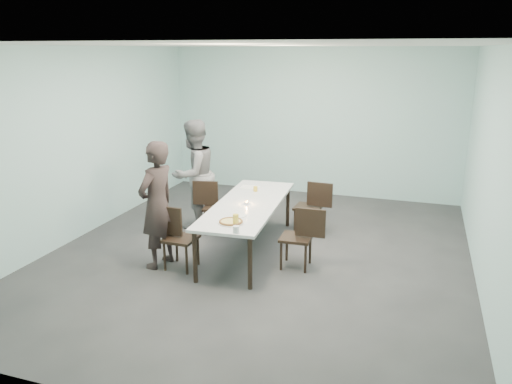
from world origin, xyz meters
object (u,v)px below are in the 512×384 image
(diner_far, at_px, (194,174))
(side_plate, at_px, (240,216))
(beer_glass, at_px, (236,220))
(amber_tumbler, at_px, (255,189))
(diner_near, at_px, (157,205))
(chair_far_right, at_px, (313,204))
(tealight, at_px, (246,203))
(chair_far_left, at_px, (212,203))
(chair_near_right, at_px, (302,234))
(water_tumbler, at_px, (236,230))
(chair_near_left, at_px, (176,233))
(table, at_px, (248,207))
(pizza, at_px, (231,222))

(diner_far, relative_size, side_plate, 10.22)
(beer_glass, height_order, amber_tumbler, beer_glass)
(diner_near, xyz_separation_m, side_plate, (1.10, 0.30, -0.13))
(chair_far_right, height_order, tealight, chair_far_right)
(chair_far_right, bearing_deg, chair_far_left, 20.33)
(tealight, bearing_deg, chair_far_left, 142.28)
(chair_near_right, distance_m, diner_far, 2.43)
(amber_tumbler, bearing_deg, diner_far, 175.09)
(chair_far_right, bearing_deg, water_tumbler, 81.42)
(diner_far, xyz_separation_m, amber_tumbler, (1.13, -0.10, -0.13))
(chair_near_left, bearing_deg, tealight, 49.29)
(chair_near_left, xyz_separation_m, tealight, (0.75, 0.82, 0.27))
(table, xyz_separation_m, diner_far, (-1.22, 0.74, 0.23))
(water_tumbler, distance_m, amber_tumbler, 1.91)
(table, height_order, diner_near, diner_near)
(side_plate, relative_size, beer_glass, 1.20)
(chair_far_right, height_order, water_tumbler, chair_far_right)
(chair_near_left, height_order, diner_near, diner_near)
(chair_near_right, distance_m, pizza, 1.03)
(chair_far_left, distance_m, diner_far, 0.60)
(diner_far, height_order, pizza, diner_far)
(pizza, xyz_separation_m, side_plate, (0.01, 0.31, -0.01))
(chair_far_left, xyz_separation_m, side_plate, (0.92, -1.17, 0.25))
(chair_near_right, distance_m, side_plate, 0.89)
(diner_near, bearing_deg, table, 143.41)
(diner_far, bearing_deg, beer_glass, 59.05)
(table, height_order, amber_tumbler, amber_tumbler)
(pizza, distance_m, side_plate, 0.31)
(table, xyz_separation_m, chair_near_right, (0.91, -0.34, -0.19))
(diner_near, bearing_deg, pizza, 101.27)
(diner_near, relative_size, amber_tumbler, 22.24)
(chair_near_left, relative_size, tealight, 15.54)
(chair_near_left, distance_m, diner_near, 0.46)
(pizza, distance_m, beer_glass, 0.12)
(diner_near, xyz_separation_m, water_tumbler, (1.28, -0.32, -0.09))
(diner_near, height_order, beer_glass, diner_near)
(chair_near_right, distance_m, chair_far_right, 1.41)
(chair_near_right, bearing_deg, beer_glass, 38.49)
(side_plate, height_order, amber_tumbler, amber_tumbler)
(pizza, relative_size, amber_tumbler, 4.25)
(chair_near_left, distance_m, pizza, 0.88)
(table, distance_m, chair_near_left, 1.17)
(chair_far_right, distance_m, pizza, 2.09)
(chair_far_right, distance_m, tealight, 1.38)
(chair_far_left, relative_size, water_tumbler, 9.67)
(diner_far, bearing_deg, pizza, 58.21)
(chair_far_left, height_order, diner_near, diner_near)
(table, relative_size, diner_near, 1.49)
(beer_glass, xyz_separation_m, water_tumbler, (0.10, -0.26, -0.03))
(chair_near_right, distance_m, tealight, 0.99)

